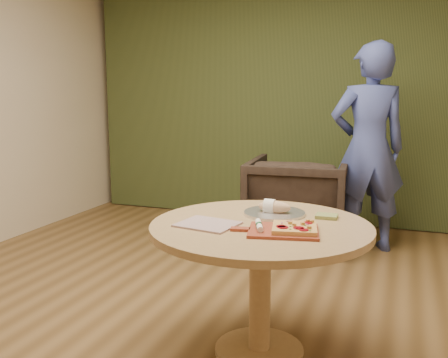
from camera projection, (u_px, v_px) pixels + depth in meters
name	position (u px, v px, depth m)	size (l,w,h in m)	color
room_shell	(190.00, 101.00, 2.85)	(5.04, 6.04, 2.84)	brown
curtain	(296.00, 96.00, 5.54)	(4.80, 0.14, 2.78)	#323D1B
pedestal_table	(260.00, 249.00, 2.71)	(1.20, 1.20, 0.75)	tan
pizza_paddle	(281.00, 231.00, 2.53)	(0.47, 0.35, 0.01)	#973C26
flatbread_pizza	(295.00, 228.00, 2.51)	(0.26, 0.26, 0.04)	#E3AE58
cutlery_roll	(259.00, 225.00, 2.55)	(0.09, 0.19, 0.03)	white
newspaper	(208.00, 224.00, 2.66)	(0.30, 0.25, 0.01)	beige
serving_tray	(274.00, 213.00, 2.90)	(0.36, 0.36, 0.02)	silver
bread_roll	(273.00, 207.00, 2.89)	(0.19, 0.09, 0.09)	#DFB788
green_packet	(327.00, 216.00, 2.81)	(0.12, 0.10, 0.02)	olive
armchair	(298.00, 197.00, 4.75)	(0.90, 0.85, 0.93)	black
person_standing	(368.00, 149.00, 4.51)	(0.69, 0.45, 1.89)	#42509B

